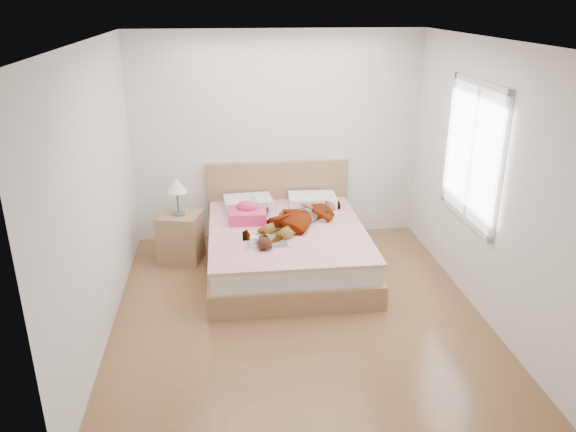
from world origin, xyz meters
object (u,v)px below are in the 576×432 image
object	(u,v)px
phone	(254,198)
coffee_mug	(254,241)
towel	(248,214)
nightstand	(180,233)
bed	(286,244)
magazine	(267,241)
woman	(300,215)
plush_toy	(264,242)

from	to	relation	value
phone	coffee_mug	size ratio (longest dim) A/B	0.76
towel	nightstand	world-z (taller)	nightstand
bed	towel	xyz separation A→B (m)	(-0.43, 0.20, 0.33)
magazine	bed	bearing A→B (deg)	59.77
towel	nightstand	size ratio (longest dim) A/B	0.43
woman	coffee_mug	world-z (taller)	woman
phone	plush_toy	size ratio (longest dim) A/B	0.41
woman	phone	size ratio (longest dim) A/B	16.10
magazine	coffee_mug	world-z (taller)	coffee_mug
bed	coffee_mug	size ratio (longest dim) A/B	16.29
nightstand	bed	bearing A→B (deg)	-14.61
nightstand	coffee_mug	bearing A→B (deg)	-44.31
woman	magazine	distance (m)	0.65
woman	magazine	bearing A→B (deg)	-86.23
magazine	coffee_mug	size ratio (longest dim) A/B	3.75
towel	phone	bearing A→B (deg)	69.69
magazine	plush_toy	world-z (taller)	plush_toy
magazine	plush_toy	distance (m)	0.17
magazine	plush_toy	size ratio (longest dim) A/B	2.01
woman	towel	size ratio (longest dim) A/B	3.54
woman	nightstand	world-z (taller)	nightstand
towel	coffee_mug	bearing A→B (deg)	-87.09
plush_toy	nightstand	bearing A→B (deg)	135.75
plush_toy	bed	bearing A→B (deg)	63.60
woman	magazine	world-z (taller)	woman
magazine	nightstand	xyz separation A→B (m)	(-0.97, 0.75, -0.18)
plush_toy	nightstand	world-z (taller)	nightstand
woman	nightstand	bearing A→B (deg)	-146.32
bed	magazine	bearing A→B (deg)	-120.23
nightstand	magazine	bearing A→B (deg)	-37.90
bed	plush_toy	world-z (taller)	bed
phone	coffee_mug	bearing A→B (deg)	-138.98
phone	coffee_mug	xyz separation A→B (m)	(-0.06, -0.94, -0.14)
woman	nightstand	xyz separation A→B (m)	(-1.39, 0.27, -0.28)
coffee_mug	nightstand	size ratio (longest dim) A/B	0.13
bed	coffee_mug	xyz separation A→B (m)	(-0.39, -0.49, 0.28)
bed	magazine	world-z (taller)	bed
phone	nightstand	xyz separation A→B (m)	(-0.89, -0.13, -0.35)
coffee_mug	nightstand	distance (m)	1.18
phone	woman	bearing A→B (deg)	-84.06
bed	nightstand	xyz separation A→B (m)	(-1.22, 0.32, 0.06)
bed	coffee_mug	bearing A→B (deg)	-128.64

